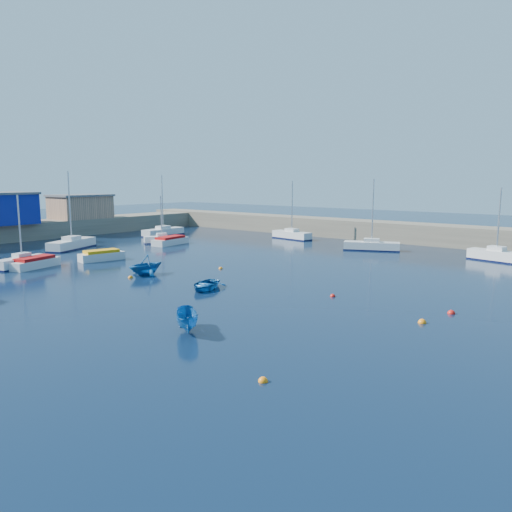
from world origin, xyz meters
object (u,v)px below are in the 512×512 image
Objects in this scene: sailboat_3 at (162,239)px; dinghy_center at (205,285)px; sailboat_7 at (496,255)px; sailboat_1 at (22,262)px; sailboat_4 at (163,232)px; dinghy_right at (187,321)px; sailboat_2 at (72,244)px; brick_shed_a at (80,207)px; sailboat_6 at (371,246)px; motorboat_0 at (35,263)px; dinghy_left at (146,265)px; sailboat_5 at (292,235)px; motorboat_1 at (102,255)px; motorboat_2 at (170,241)px.

sailboat_3 reaches higher than dinghy_center.
sailboat_7 reaches higher than dinghy_center.
sailboat_4 is at bearing 97.77° from sailboat_1.
sailboat_1 is 27.72m from dinghy_right.
sailboat_2 is 16.95m from sailboat_4.
brick_shed_a is 0.95× the size of sailboat_6.
dinghy_left reaches higher than motorboat_0.
sailboat_2 is 2.72× the size of dinghy_left.
sailboat_1 is 38.21m from sailboat_6.
sailboat_3 is 0.69× the size of sailboat_4.
sailboat_5 is (29.25, 15.21, -3.50)m from brick_shed_a.
motorboat_1 is (1.11, 6.63, 0.01)m from motorboat_0.
motorboat_1 is 18.48m from dinghy_center.
sailboat_3 is 40.23m from sailboat_7.
sailboat_5 is at bearing 22.80° from sailboat_4.
sailboat_7 is at bearing 4.38° from sailboat_2.
sailboat_6 is 30.92m from motorboat_1.
sailboat_4 is at bearing 75.55° from sailboat_2.
sailboat_2 reaches higher than sailboat_6.
sailboat_5 is (6.72, 35.39, 0.04)m from sailboat_1.
sailboat_6 reaches higher than dinghy_right.
sailboat_2 is at bearing -80.73° from sailboat_3.
motorboat_1 is 1.37× the size of dinghy_center.
motorboat_1 is 10.13m from dinghy_left.
sailboat_4 reaches higher than dinghy_right.
dinghy_left is (16.10, -15.35, 0.37)m from sailboat_3.
sailboat_2 is 2.93× the size of dinghy_right.
brick_shed_a is at bearing 125.73° from motorboat_0.
sailboat_4 is at bearing 29.38° from brick_shed_a.
dinghy_center is at bearing -3.92° from motorboat_0.
sailboat_6 is at bearing 6.29° from sailboat_4.
sailboat_3 reaches higher than motorboat_2.
brick_shed_a is at bearing 163.51° from motorboat_1.
motorboat_0 is 11.94m from dinghy_left.
sailboat_5 reaches higher than dinghy_left.
sailboat_2 is 12.04m from motorboat_2.
motorboat_1 is (-18.42, -24.83, -0.04)m from sailboat_6.
sailboat_1 is at bearing -71.17° from sailboat_4.
brick_shed_a is 13.80m from sailboat_4.
dinghy_right is at bearing -12.94° from motorboat_1.
sailboat_5 is 1.71× the size of motorboat_1.
motorboat_2 is (1.95, -0.21, -0.02)m from sailboat_3.
sailboat_5 is at bearing 27.47° from brick_shed_a.
sailboat_2 is 38.16m from dinghy_right.
dinghy_center is 8.40m from dinghy_left.
dinghy_left is at bearing 7.70° from motorboat_0.
sailboat_4 is 38.59m from dinghy_center.
sailboat_1 reaches higher than brick_shed_a.
brick_shed_a is 55.57m from dinghy_right.
motorboat_1 is (24.82, -12.90, -3.58)m from brick_shed_a.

